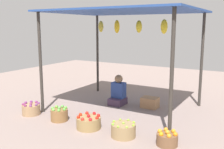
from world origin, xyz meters
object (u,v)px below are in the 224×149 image
at_px(vendor_person, 118,93).
at_px(basket_oranges, 167,139).
at_px(basket_purple_onions, 31,109).
at_px(basket_red_tomatoes, 89,122).
at_px(basket_limes, 123,130).
at_px(wooden_crate_near_vendor, 150,102).
at_px(basket_green_apples, 59,114).

bearing_deg(vendor_person, basket_oranges, -41.63).
relative_size(basket_purple_onions, basket_red_tomatoes, 0.85).
distance_m(vendor_person, basket_purple_onions, 2.18).
bearing_deg(basket_limes, basket_oranges, 4.30).
bearing_deg(wooden_crate_near_vendor, basket_red_tomatoes, -105.51).
relative_size(basket_purple_onions, basket_green_apples, 1.12).
bearing_deg(basket_limes, basket_purple_onions, 179.34).
xyz_separation_m(basket_purple_onions, basket_red_tomatoes, (1.63, -0.02, -0.00)).
bearing_deg(vendor_person, wooden_crate_near_vendor, 11.08).
bearing_deg(basket_oranges, basket_limes, -175.70).
distance_m(basket_purple_onions, basket_red_tomatoes, 1.63).
relative_size(basket_green_apples, basket_oranges, 1.01).
bearing_deg(basket_green_apples, basket_red_tomatoes, -3.00).
distance_m(basket_red_tomatoes, basket_oranges, 1.60).
bearing_deg(vendor_person, basket_limes, -58.28).
height_order(vendor_person, basket_limes, vendor_person).
xyz_separation_m(basket_green_apples, basket_oranges, (2.40, 0.01, -0.02)).
distance_m(basket_purple_onions, basket_green_apples, 0.83).
xyz_separation_m(basket_oranges, wooden_crate_near_vendor, (-1.07, 1.84, 0.02)).
xyz_separation_m(vendor_person, basket_purple_onions, (-1.34, -1.71, -0.17)).
bearing_deg(wooden_crate_near_vendor, basket_oranges, -59.77).
height_order(basket_purple_onions, basket_green_apples, basket_green_apples).
bearing_deg(basket_purple_onions, basket_oranges, 0.59).
distance_m(basket_green_apples, basket_limes, 1.59).
bearing_deg(basket_purple_onions, basket_limes, -0.66).
height_order(basket_green_apples, basket_oranges, basket_green_apples).
bearing_deg(basket_green_apples, basket_oranges, 0.33).
xyz_separation_m(basket_purple_onions, basket_limes, (2.42, -0.03, -0.00)).
bearing_deg(basket_red_tomatoes, basket_limes, -0.38).
distance_m(basket_green_apples, basket_red_tomatoes, 0.80).
bearing_deg(basket_limes, basket_red_tomatoes, 179.62).
bearing_deg(basket_red_tomatoes, vendor_person, 99.53).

